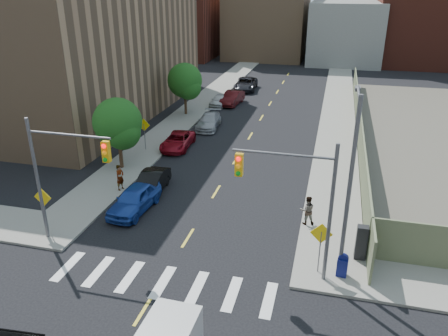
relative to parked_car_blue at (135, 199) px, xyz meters
The scene contains 27 objects.
sidewalk_nw 31.49m from the parked_car_blue, 96.48° to the left, with size 3.50×73.00×0.15m, color gray.
sidewalk_ne 33.49m from the parked_car_blue, 69.09° to the left, with size 3.50×73.00×0.15m, color gray.
fence_north 22.51m from the parked_car_blue, 52.18° to the left, with size 0.12×44.00×2.50m, color #666C4C.
building_nw 27.57m from the parked_car_blue, 131.99° to the left, with size 22.00×30.00×16.00m, color #8C6B4C.
bg_bldg_west 62.59m from the parked_car_blue, 106.58° to the left, with size 14.00×18.00×12.00m, color #592319.
bg_bldg_midwest 62.17m from the parked_car_blue, 91.67° to the left, with size 14.00×16.00×15.00m, color #8C6B4C.
bg_bldg_center 61.16m from the parked_car_blue, 78.47° to the left, with size 12.00×16.00×10.00m, color gray.
bg_bldg_east 67.49m from the parked_car_blue, 67.02° to the left, with size 18.00×18.00×16.00m, color #592319.
signal_nw 5.92m from the parked_car_blue, 112.92° to the right, with size 4.59×0.30×7.00m.
signal_ne 11.64m from the parked_car_blue, 22.51° to the right, with size 4.59×0.30×7.00m.
streetlight_ne 13.58m from the parked_car_blue, 15.00° to the right, with size 0.25×3.70×9.00m.
warn_sign_nw 5.32m from the parked_car_blue, 134.05° to the right, with size 1.06×0.06×2.83m.
warn_sign_ne 12.05m from the parked_car_blue, 18.08° to the right, with size 1.06×0.06×2.83m.
warn_sign_midwest 10.49m from the parked_car_blue, 110.21° to the left, with size 1.06×0.06×2.83m.
tree_west_near 7.46m from the parked_car_blue, 123.15° to the left, with size 3.66×3.64×5.52m.
tree_west_far 21.34m from the parked_car_blue, 100.35° to the left, with size 3.66×3.64×5.52m.
parked_car_blue is the anchor object (origin of this frame).
parked_car_black 2.62m from the parked_car_blue, 90.37° to the left, with size 1.49×4.26×1.40m, color black.
parked_car_red 11.20m from the parked_car_blue, 96.21° to the left, with size 2.15×4.65×1.29m, color maroon.
parked_car_silver 17.12m from the parked_car_blue, 90.62° to the left, with size 1.94×4.77×1.38m, color #919398.
parked_car_white 25.31m from the parked_car_blue, 92.94° to the left, with size 1.56×3.87×1.32m, color silver.
parked_car_maroon 26.23m from the parked_car_blue, 90.00° to the left, with size 1.63×4.67×1.54m, color #410D0F.
parked_car_grey 33.88m from the parked_car_blue, 90.00° to the left, with size 2.63×5.69×1.58m, color black.
mailbox 13.07m from the parked_car_blue, 16.72° to the right, with size 0.54×0.44×1.21m.
payphone 13.56m from the parked_car_blue, ahead, with size 0.55×0.45×1.85m, color black.
pedestrian_west 3.09m from the parked_car_blue, 132.93° to the left, with size 0.65×0.43×1.78m, color gray.
pedestrian_east 10.53m from the parked_car_blue, ahead, with size 0.85×0.66×1.75m, color gray.
Camera 1 is at (7.13, -11.69, 13.22)m, focal length 35.00 mm.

